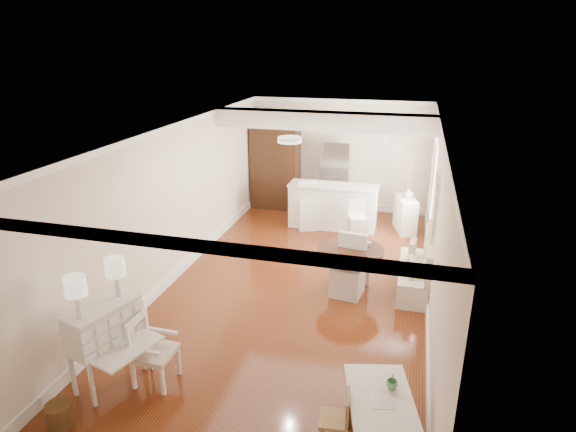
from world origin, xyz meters
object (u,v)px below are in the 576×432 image
at_px(kids_chair_b, 381,401).
at_px(bar_stool_left, 308,206).
at_px(pantry_cabinet, 275,164).
at_px(secretary_bureau, 106,345).
at_px(kids_chair_a, 334,418).
at_px(bar_stool_right, 357,222).
at_px(breakfast_counter, 333,206).
at_px(dining_table, 350,269).
at_px(fridge, 349,179).
at_px(sideboard, 405,215).
at_px(slip_chair_far, 357,260).
at_px(wicker_basket, 60,415).
at_px(gustavian_armchair, 155,351).
at_px(kids_table, 379,419).
at_px(slip_chair_near, 348,266).

bearing_deg(kids_chair_b, bar_stool_left, -166.17).
bearing_deg(pantry_cabinet, secretary_bureau, -90.79).
xyz_separation_m(kids_chair_a, pantry_cabinet, (-2.83, 7.49, 0.82)).
bearing_deg(bar_stool_right, breakfast_counter, 112.48).
bearing_deg(dining_table, bar_stool_left, 116.59).
relative_size(fridge, sideboard, 2.17).
distance_m(kids_chair_b, bar_stool_left, 6.13).
distance_m(slip_chair_far, breakfast_counter, 2.72).
height_order(kids_chair_b, breakfast_counter, breakfast_counter).
relative_size(kids_chair_a, sideboard, 0.80).
bearing_deg(dining_table, wicker_basket, -123.89).
bearing_deg(slip_chair_far, kids_chair_a, 75.65).
relative_size(dining_table, bar_stool_right, 1.26).
distance_m(gustavian_armchair, sideboard, 6.82).
distance_m(kids_chair_b, fridge, 7.18).
relative_size(breakfast_counter, sideboard, 2.48).
bearing_deg(slip_chair_far, breakfast_counter, -89.13).
distance_m(kids_table, bar_stool_left, 6.40).
bearing_deg(sideboard, gustavian_armchair, -130.61).
bearing_deg(wicker_basket, kids_chair_a, 10.29).
xyz_separation_m(breakfast_counter, sideboard, (1.65, 0.19, -0.12)).
relative_size(gustavian_armchair, breakfast_counter, 0.45).
bearing_deg(secretary_bureau, slip_chair_near, 65.57).
bearing_deg(dining_table, kids_table, -76.61).
height_order(kids_chair_b, slip_chair_far, slip_chair_far).
distance_m(kids_chair_a, sideboard, 6.61).
height_order(slip_chair_near, sideboard, slip_chair_near).
bearing_deg(kids_chair_b, secretary_bureau, -93.31).
relative_size(dining_table, slip_chair_far, 1.36).
xyz_separation_m(dining_table, bar_stool_right, (-0.14, 2.18, 0.07)).
height_order(kids_chair_b, bar_stool_left, bar_stool_left).
distance_m(dining_table, bar_stool_right, 2.18).
distance_m(slip_chair_far, sideboard, 2.86).
xyz_separation_m(kids_chair_b, slip_chair_near, (-0.80, 2.87, 0.24)).
relative_size(gustavian_armchair, wicker_basket, 3.08).
distance_m(gustavian_armchair, kids_table, 2.85).
bearing_deg(fridge, secretary_bureau, -105.51).
bearing_deg(dining_table, slip_chair_near, -92.52).
bearing_deg(kids_chair_b, slip_chair_far, -174.68).
xyz_separation_m(kids_chair_b, bar_stool_right, (-0.93, 5.22, 0.17)).
xyz_separation_m(bar_stool_left, fridge, (0.74, 1.27, 0.35)).
relative_size(secretary_bureau, kids_table, 0.99).
height_order(slip_chair_far, bar_stool_right, bar_stool_right).
relative_size(wicker_basket, slip_chair_near, 0.28).
bearing_deg(fridge, slip_chair_near, -81.76).
bearing_deg(secretary_bureau, gustavian_armchair, 32.36).
relative_size(secretary_bureau, bar_stool_right, 1.23).
height_order(slip_chair_near, pantry_cabinet, pantry_cabinet).
bearing_deg(slip_chair_near, pantry_cabinet, 129.09).
distance_m(gustavian_armchair, wicker_basket, 1.22).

